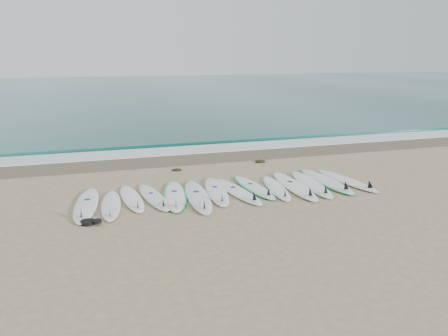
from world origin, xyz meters
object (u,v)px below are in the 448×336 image
object	(u,v)px
surfboard_0	(86,205)
surfboard_13	(348,181)
surfboard_7	(238,192)
leash_coil	(90,222)

from	to	relation	value
surfboard_0	surfboard_13	xyz separation A→B (m)	(7.39, -0.01, -0.00)
surfboard_7	surfboard_13	size ratio (longest dim) A/B	0.99
surfboard_13	surfboard_0	bearing A→B (deg)	171.44
leash_coil	surfboard_7	bearing A→B (deg)	16.01
surfboard_0	surfboard_13	size ratio (longest dim) A/B	1.03
leash_coil	surfboard_13	bearing A→B (deg)	8.98
surfboard_0	surfboard_7	size ratio (longest dim) A/B	1.04
surfboard_0	leash_coil	distance (m)	1.17
surfboard_7	leash_coil	size ratio (longest dim) A/B	5.73
surfboard_7	surfboard_13	world-z (taller)	surfboard_13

